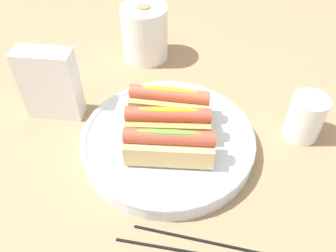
{
  "coord_description": "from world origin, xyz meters",
  "views": [
    {
      "loc": [
        -0.07,
        -0.42,
        0.49
      ],
      "look_at": [
        0.01,
        0.01,
        0.06
      ],
      "focal_mm": 37.18,
      "sensor_mm": 36.0,
      "label": 1
    }
  ],
  "objects_px": {
    "serving_bowl": "(168,140)",
    "napkin_box": "(50,84)",
    "hotdog_back": "(168,123)",
    "chopstick_far": "(187,251)",
    "water_glass": "(304,117)",
    "paper_towel_roll": "(145,33)",
    "hotdog_side": "(170,103)",
    "hotdog_front": "(166,146)",
    "chopstick_near": "(204,241)"
  },
  "relations": [
    {
      "from": "chopstick_near",
      "to": "chopstick_far",
      "type": "xyz_separation_m",
      "value": [
        -0.03,
        -0.01,
        0.0
      ]
    },
    {
      "from": "hotdog_front",
      "to": "paper_towel_roll",
      "type": "height_order",
      "value": "paper_towel_roll"
    },
    {
      "from": "serving_bowl",
      "to": "paper_towel_roll",
      "type": "bearing_deg",
      "value": 90.08
    },
    {
      "from": "hotdog_front",
      "to": "water_glass",
      "type": "xyz_separation_m",
      "value": [
        0.27,
        0.05,
        -0.02
      ]
    },
    {
      "from": "paper_towel_roll",
      "to": "chopstick_far",
      "type": "distance_m",
      "value": 0.53
    },
    {
      "from": "hotdog_back",
      "to": "chopstick_far",
      "type": "height_order",
      "value": "hotdog_back"
    },
    {
      "from": "serving_bowl",
      "to": "water_glass",
      "type": "relative_size",
      "value": 3.58
    },
    {
      "from": "paper_towel_roll",
      "to": "hotdog_front",
      "type": "bearing_deg",
      "value": -91.9
    },
    {
      "from": "paper_towel_roll",
      "to": "chopstick_near",
      "type": "bearing_deg",
      "value": -87.72
    },
    {
      "from": "hotdog_side",
      "to": "water_glass",
      "type": "distance_m",
      "value": 0.26
    },
    {
      "from": "hotdog_back",
      "to": "napkin_box",
      "type": "distance_m",
      "value": 0.25
    },
    {
      "from": "serving_bowl",
      "to": "chopstick_far",
      "type": "relative_size",
      "value": 1.47
    },
    {
      "from": "serving_bowl",
      "to": "water_glass",
      "type": "xyz_separation_m",
      "value": [
        0.26,
        -0.01,
        0.02
      ]
    },
    {
      "from": "hotdog_side",
      "to": "hotdog_front",
      "type": "bearing_deg",
      "value": -103.28
    },
    {
      "from": "hotdog_side",
      "to": "chopstick_far",
      "type": "height_order",
      "value": "hotdog_side"
    },
    {
      "from": "napkin_box",
      "to": "chopstick_near",
      "type": "relative_size",
      "value": 0.68
    },
    {
      "from": "napkin_box",
      "to": "chopstick_far",
      "type": "bearing_deg",
      "value": -43.24
    },
    {
      "from": "hotdog_back",
      "to": "paper_towel_roll",
      "type": "relative_size",
      "value": 1.17
    },
    {
      "from": "hotdog_front",
      "to": "paper_towel_roll",
      "type": "distance_m",
      "value": 0.37
    },
    {
      "from": "serving_bowl",
      "to": "hotdog_side",
      "type": "bearing_deg",
      "value": 76.72
    },
    {
      "from": "hotdog_front",
      "to": "hotdog_back",
      "type": "relative_size",
      "value": 1.0
    },
    {
      "from": "hotdog_side",
      "to": "serving_bowl",
      "type": "bearing_deg",
      "value": -103.28
    },
    {
      "from": "hotdog_front",
      "to": "water_glass",
      "type": "height_order",
      "value": "hotdog_front"
    },
    {
      "from": "serving_bowl",
      "to": "napkin_box",
      "type": "xyz_separation_m",
      "value": [
        -0.21,
        0.14,
        0.06
      ]
    },
    {
      "from": "napkin_box",
      "to": "hotdog_front",
      "type": "bearing_deg",
      "value": -27.01
    },
    {
      "from": "hotdog_back",
      "to": "chopstick_near",
      "type": "bearing_deg",
      "value": -84.26
    },
    {
      "from": "hotdog_front",
      "to": "hotdog_back",
      "type": "bearing_deg",
      "value": 76.72
    },
    {
      "from": "hotdog_back",
      "to": "chopstick_far",
      "type": "distance_m",
      "value": 0.22
    },
    {
      "from": "hotdog_back",
      "to": "napkin_box",
      "type": "xyz_separation_m",
      "value": [
        -0.21,
        0.14,
        0.01
      ]
    },
    {
      "from": "hotdog_back",
      "to": "napkin_box",
      "type": "bearing_deg",
      "value": 147.15
    },
    {
      "from": "hotdog_back",
      "to": "napkin_box",
      "type": "height_order",
      "value": "napkin_box"
    },
    {
      "from": "hotdog_front",
      "to": "chopstick_near",
      "type": "xyz_separation_m",
      "value": [
        0.03,
        -0.15,
        -0.06
      ]
    },
    {
      "from": "paper_towel_roll",
      "to": "chopstick_near",
      "type": "height_order",
      "value": "paper_towel_roll"
    },
    {
      "from": "hotdog_side",
      "to": "chopstick_far",
      "type": "distance_m",
      "value": 0.27
    },
    {
      "from": "hotdog_front",
      "to": "chopstick_far",
      "type": "distance_m",
      "value": 0.17
    },
    {
      "from": "paper_towel_roll",
      "to": "chopstick_far",
      "type": "xyz_separation_m",
      "value": [
        -0.01,
        -0.53,
        -0.06
      ]
    },
    {
      "from": "napkin_box",
      "to": "chopstick_near",
      "type": "distance_m",
      "value": 0.41
    },
    {
      "from": "serving_bowl",
      "to": "napkin_box",
      "type": "relative_size",
      "value": 2.15
    },
    {
      "from": "hotdog_front",
      "to": "hotdog_side",
      "type": "height_order",
      "value": "same"
    },
    {
      "from": "hotdog_front",
      "to": "chopstick_near",
      "type": "bearing_deg",
      "value": -77.35
    },
    {
      "from": "hotdog_back",
      "to": "paper_towel_roll",
      "type": "distance_m",
      "value": 0.31
    },
    {
      "from": "hotdog_side",
      "to": "hotdog_back",
      "type": "bearing_deg",
      "value": -103.28
    },
    {
      "from": "serving_bowl",
      "to": "chopstick_near",
      "type": "distance_m",
      "value": 0.2
    },
    {
      "from": "water_glass",
      "to": "napkin_box",
      "type": "xyz_separation_m",
      "value": [
        -0.47,
        0.14,
        0.03
      ]
    },
    {
      "from": "water_glass",
      "to": "paper_towel_roll",
      "type": "relative_size",
      "value": 0.67
    },
    {
      "from": "chopstick_far",
      "to": "hotdog_back",
      "type": "bearing_deg",
      "value": 107.68
    },
    {
      "from": "paper_towel_roll",
      "to": "serving_bowl",
      "type": "bearing_deg",
      "value": -89.92
    },
    {
      "from": "napkin_box",
      "to": "chopstick_far",
      "type": "distance_m",
      "value": 0.41
    },
    {
      "from": "hotdog_side",
      "to": "chopstick_far",
      "type": "bearing_deg",
      "value": -94.89
    },
    {
      "from": "hotdog_back",
      "to": "hotdog_side",
      "type": "xyz_separation_m",
      "value": [
        0.01,
        0.05,
        0.0
      ]
    }
  ]
}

